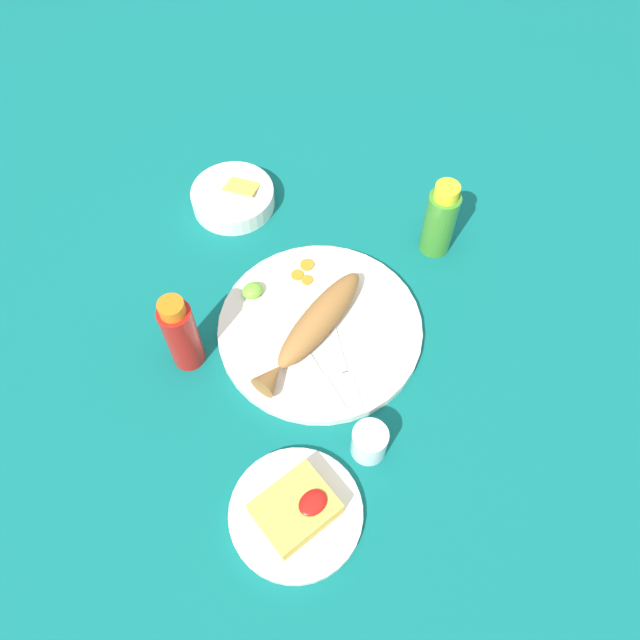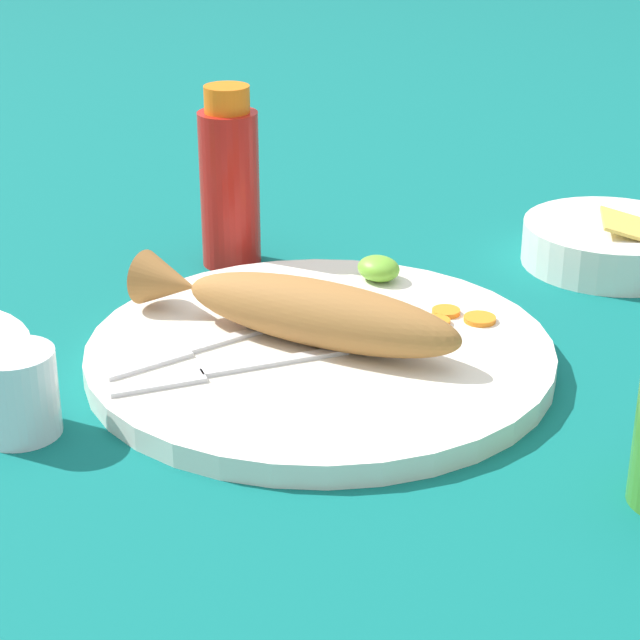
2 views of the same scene
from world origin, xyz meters
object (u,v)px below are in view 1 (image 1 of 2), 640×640
at_px(fried_fish, 314,326).
at_px(guacamole_bowl, 233,197).
at_px(fork_far, 319,373).
at_px(hot_sauce_bottle_red, 181,334).
at_px(salt_cup, 369,443).
at_px(side_plate_fries, 296,513).
at_px(fork_near, 346,367).
at_px(hot_sauce_bottle_green, 440,220).
at_px(main_plate, 320,329).

height_order(fried_fish, guacamole_bowl, fried_fish).
relative_size(fork_far, hot_sauce_bottle_red, 1.09).
bearing_deg(salt_cup, side_plate_fries, -176.27).
relative_size(fried_fish, fork_far, 1.53).
bearing_deg(fried_fish, side_plate_fries, -149.46).
bearing_deg(fork_near, hot_sauce_bottle_green, 134.08).
bearing_deg(hot_sauce_bottle_red, fork_far, -48.96).
height_order(main_plate, guacamole_bowl, guacamole_bowl).
height_order(fork_far, side_plate_fries, fork_far).
relative_size(fork_far, hot_sauce_bottle_green, 1.12).
xyz_separation_m(hot_sauce_bottle_green, salt_cup, (-0.37, -0.23, -0.05)).
relative_size(hot_sauce_bottle_red, salt_cup, 2.73).
bearing_deg(salt_cup, fried_fish, 74.68).
distance_m(main_plate, fork_near, 0.09).
xyz_separation_m(salt_cup, guacamole_bowl, (0.13, 0.56, -0.00)).
bearing_deg(main_plate, salt_cup, -109.38).
bearing_deg(guacamole_bowl, side_plate_fries, -116.15).
distance_m(fork_near, fork_far, 0.05).
height_order(hot_sauce_bottle_red, hot_sauce_bottle_green, hot_sauce_bottle_red).
xyz_separation_m(fried_fish, fork_far, (-0.04, -0.07, -0.02)).
relative_size(fork_far, side_plate_fries, 0.91).
height_order(main_plate, hot_sauce_bottle_red, hot_sauce_bottle_red).
height_order(fried_fish, fork_near, fried_fish).
xyz_separation_m(fork_near, fork_far, (-0.04, 0.02, 0.00)).
height_order(hot_sauce_bottle_red, guacamole_bowl, hot_sauce_bottle_red).
relative_size(salt_cup, side_plate_fries, 0.31).
distance_m(fork_near, hot_sauce_bottle_red, 0.28).
bearing_deg(main_plate, hot_sauce_bottle_green, 2.35).
height_order(side_plate_fries, guacamole_bowl, guacamole_bowl).
bearing_deg(fork_far, guacamole_bowl, 175.34).
distance_m(hot_sauce_bottle_red, guacamole_bowl, 0.36).
distance_m(fork_far, guacamole_bowl, 0.43).
relative_size(main_plate, side_plate_fries, 1.79).
distance_m(fork_near, guacamole_bowl, 0.44).
xyz_separation_m(main_plate, fork_near, (-0.02, -0.09, 0.01)).
height_order(salt_cup, side_plate_fries, salt_cup).
relative_size(main_plate, guacamole_bowl, 2.19).
xyz_separation_m(main_plate, hot_sauce_bottle_green, (0.29, 0.01, 0.07)).
bearing_deg(hot_sauce_bottle_red, salt_cup, -67.46).
bearing_deg(guacamole_bowl, fork_near, -99.02).
bearing_deg(hot_sauce_bottle_green, salt_cup, -147.98).
distance_m(hot_sauce_bottle_green, guacamole_bowl, 0.42).
height_order(fork_near, side_plate_fries, fork_near).
height_order(main_plate, fork_far, fork_far).
xyz_separation_m(main_plate, side_plate_fries, (-0.23, -0.23, -0.00)).
relative_size(main_plate, fork_far, 1.96).
relative_size(hot_sauce_bottle_red, guacamole_bowl, 1.02).
bearing_deg(fork_near, hot_sauce_bottle_red, -109.18).
xyz_separation_m(fork_far, hot_sauce_bottle_red, (-0.15, 0.17, 0.06)).
bearing_deg(guacamole_bowl, main_plate, -98.50).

